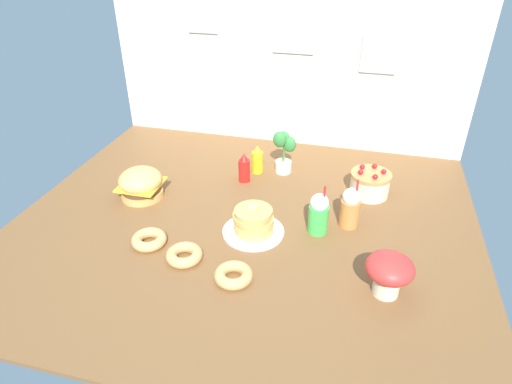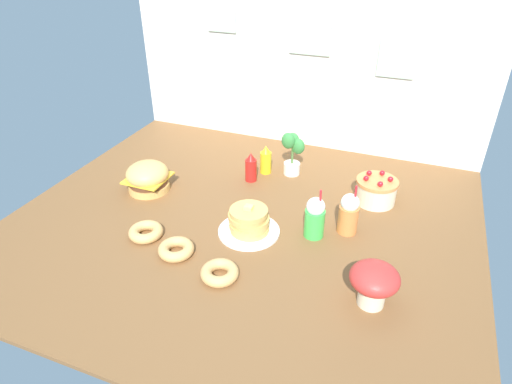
{
  "view_description": "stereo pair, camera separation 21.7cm",
  "coord_description": "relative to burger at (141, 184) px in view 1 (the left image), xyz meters",
  "views": [
    {
      "loc": [
        0.5,
        -1.7,
        1.25
      ],
      "look_at": [
        0.03,
        0.09,
        0.12
      ],
      "focal_mm": 30.84,
      "sensor_mm": 36.0,
      "label": 1
    },
    {
      "loc": [
        0.71,
        -1.64,
        1.25
      ],
      "look_at": [
        0.03,
        0.09,
        0.12
      ],
      "focal_mm": 30.84,
      "sensor_mm": 36.0,
      "label": 2
    }
  ],
  "objects": [
    {
      "name": "pancake_stack",
      "position": [
        0.66,
        -0.17,
        -0.02
      ],
      "size": [
        0.29,
        0.29,
        0.15
      ],
      "color": "white",
      "rests_on": "ground_plane"
    },
    {
      "name": "ground_plane",
      "position": [
        0.59,
        -0.08,
        -0.09
      ],
      "size": [
        2.23,
        1.96,
        0.02
      ],
      "primitive_type": "cube",
      "color": "brown"
    },
    {
      "name": "donut_vanilla",
      "position": [
        0.66,
        -0.5,
        -0.05
      ],
      "size": [
        0.16,
        0.16,
        0.05
      ],
      "color": "tan",
      "rests_on": "ground_plane"
    },
    {
      "name": "back_wall",
      "position": [
        0.59,
        0.89,
        0.46
      ],
      "size": [
        2.23,
        0.04,
        1.07
      ],
      "color": "silver",
      "rests_on": "ground_plane"
    },
    {
      "name": "potted_plant",
      "position": [
        0.68,
        0.46,
        0.06
      ],
      "size": [
        0.13,
        0.1,
        0.26
      ],
      "color": "white",
      "rests_on": "ground_plane"
    },
    {
      "name": "orange_float_cup",
      "position": [
        1.09,
        0.01,
        0.02
      ],
      "size": [
        0.09,
        0.09,
        0.26
      ],
      "color": "orange",
      "rests_on": "ground_plane"
    },
    {
      "name": "mushroom_stool",
      "position": [
        1.27,
        -0.42,
        0.03
      ],
      "size": [
        0.19,
        0.19,
        0.18
      ],
      "color": "beige",
      "rests_on": "ground_plane"
    },
    {
      "name": "cream_soda_cup",
      "position": [
        0.95,
        -0.08,
        0.02
      ],
      "size": [
        0.09,
        0.09,
        0.26
      ],
      "color": "green",
      "rests_on": "ground_plane"
    },
    {
      "name": "mustard_bottle",
      "position": [
        0.53,
        0.42,
        0.0
      ],
      "size": [
        0.07,
        0.07,
        0.17
      ],
      "color": "yellow",
      "rests_on": "ground_plane"
    },
    {
      "name": "donut_chocolate",
      "position": [
        0.42,
        -0.43,
        -0.05
      ],
      "size": [
        0.16,
        0.16,
        0.05
      ],
      "color": "tan",
      "rests_on": "ground_plane"
    },
    {
      "name": "ketchup_bottle",
      "position": [
        0.48,
        0.3,
        0.0
      ],
      "size": [
        0.07,
        0.07,
        0.17
      ],
      "color": "red",
      "rests_on": "ground_plane"
    },
    {
      "name": "donut_pink_glaze",
      "position": [
        0.22,
        -0.37,
        -0.05
      ],
      "size": [
        0.16,
        0.16,
        0.05
      ],
      "color": "tan",
      "rests_on": "ground_plane"
    },
    {
      "name": "burger",
      "position": [
        0.0,
        0.0,
        0.0
      ],
      "size": [
        0.23,
        0.23,
        0.16
      ],
      "color": "#DBA859",
      "rests_on": "ground_plane"
    },
    {
      "name": "layer_cake",
      "position": [
        1.17,
        0.33,
        -0.01
      ],
      "size": [
        0.21,
        0.21,
        0.16
      ],
      "color": "beige",
      "rests_on": "ground_plane"
    }
  ]
}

